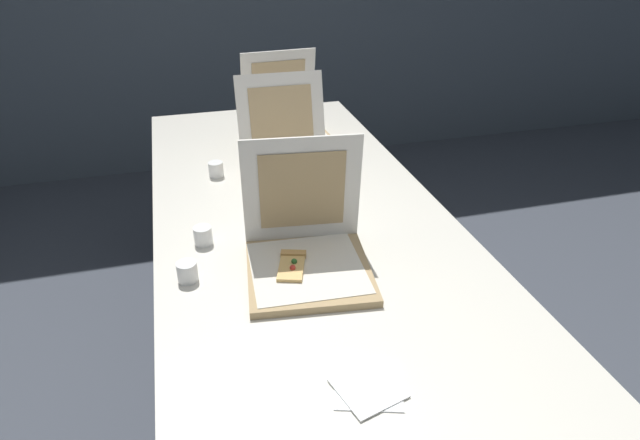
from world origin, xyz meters
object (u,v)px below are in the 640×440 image
at_px(cup_white_far, 216,169).
at_px(pizza_box_front, 307,253).
at_px(pizza_box_middle, 291,167).
at_px(table, 301,224).
at_px(cup_white_near_center, 203,235).
at_px(pizza_box_back, 286,124).
at_px(cup_white_near_left, 187,272).
at_px(napkin_pile, 368,386).

bearing_deg(cup_white_far, pizza_box_front, -75.12).
bearing_deg(pizza_box_middle, table, -93.81).
relative_size(table, cup_white_near_center, 40.17).
distance_m(pizza_box_back, cup_white_far, 0.50).
bearing_deg(pizza_box_front, table, 86.57).
distance_m(table, cup_white_near_left, 0.49).
bearing_deg(table, pizza_box_back, 81.60).
bearing_deg(cup_white_far, pizza_box_middle, -20.84).
xyz_separation_m(table, cup_white_far, (-0.24, 0.36, 0.07)).
bearing_deg(cup_white_near_center, table, 18.94).
relative_size(pizza_box_middle, pizza_box_back, 1.20).
bearing_deg(cup_white_near_left, table, 37.15).
bearing_deg(pizza_box_middle, cup_white_far, 160.84).
bearing_deg(table, napkin_pile, -93.11).
relative_size(pizza_box_front, cup_white_near_left, 6.73).
relative_size(pizza_box_middle, napkin_pile, 2.41).
xyz_separation_m(pizza_box_middle, cup_white_near_center, (-0.35, -0.37, -0.02)).
bearing_deg(pizza_box_back, cup_white_far, -138.11).
height_order(cup_white_far, cup_white_near_left, same).
distance_m(pizza_box_middle, pizza_box_back, 0.47).
relative_size(cup_white_near_center, cup_white_far, 1.00).
xyz_separation_m(cup_white_near_center, napkin_pile, (0.29, -0.67, -0.03)).
bearing_deg(cup_white_near_left, cup_white_far, 77.57).
height_order(pizza_box_front, napkin_pile, pizza_box_front).
distance_m(pizza_box_front, napkin_pile, 0.46).
bearing_deg(cup_white_far, napkin_pile, -80.10).
xyz_separation_m(cup_white_far, cup_white_near_left, (-0.14, -0.65, 0.00)).
xyz_separation_m(pizza_box_middle, napkin_pile, (-0.07, -1.04, -0.05)).
distance_m(pizza_box_front, cup_white_near_center, 0.34).
distance_m(pizza_box_back, cup_white_near_left, 1.12).
bearing_deg(napkin_pile, cup_white_near_center, 113.21).
height_order(cup_white_far, napkin_pile, cup_white_far).
relative_size(pizza_box_middle, cup_white_near_center, 7.71).
relative_size(pizza_box_middle, cup_white_far, 7.71).
bearing_deg(pizza_box_back, napkin_pile, -99.49).
bearing_deg(napkin_pile, table, 86.89).
distance_m(table, pizza_box_front, 0.34).
height_order(pizza_box_back, cup_white_far, pizza_box_back).
height_order(pizza_box_front, cup_white_near_left, pizza_box_front).
xyz_separation_m(pizza_box_back, cup_white_far, (-0.35, -0.36, -0.02)).
xyz_separation_m(table, napkin_pile, (-0.04, -0.78, 0.05)).
bearing_deg(cup_white_near_center, pizza_box_back, 62.34).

